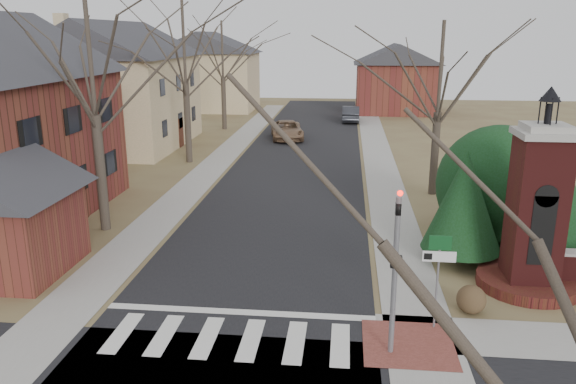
# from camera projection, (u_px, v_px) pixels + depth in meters

# --- Properties ---
(ground) EXTENTS (120.00, 120.00, 0.00)m
(ground) POSITION_uv_depth(u_px,v_px,m) (223.00, 355.00, 14.41)
(ground) COLOR brown
(ground) RESTS_ON ground
(main_street) EXTENTS (8.00, 70.00, 0.01)m
(main_street) POSITION_uv_depth(u_px,v_px,m) (298.00, 164.00, 35.47)
(main_street) COLOR black
(main_street) RESTS_ON ground
(crosswalk_zone) EXTENTS (8.00, 2.20, 0.02)m
(crosswalk_zone) POSITION_uv_depth(u_px,v_px,m) (229.00, 339.00, 15.17)
(crosswalk_zone) COLOR silver
(crosswalk_zone) RESTS_ON ground
(stop_bar) EXTENTS (8.00, 0.35, 0.02)m
(stop_bar) POSITION_uv_depth(u_px,v_px,m) (239.00, 312.00, 16.61)
(stop_bar) COLOR silver
(stop_bar) RESTS_ON ground
(sidewalk_right_main) EXTENTS (2.00, 60.00, 0.02)m
(sidewalk_right_main) POSITION_uv_depth(u_px,v_px,m) (381.00, 166.00, 34.95)
(sidewalk_right_main) COLOR gray
(sidewalk_right_main) RESTS_ON ground
(sidewalk_left) EXTENTS (2.00, 60.00, 0.02)m
(sidewalk_left) POSITION_uv_depth(u_px,v_px,m) (217.00, 162.00, 35.99)
(sidewalk_left) COLOR gray
(sidewalk_left) RESTS_ON ground
(curb_apron) EXTENTS (2.40, 2.40, 0.02)m
(curb_apron) POSITION_uv_depth(u_px,v_px,m) (408.00, 344.00, 14.88)
(curb_apron) COLOR brown
(curb_apron) RESTS_ON ground
(traffic_signal_pole) EXTENTS (0.28, 0.41, 4.50)m
(traffic_signal_pole) POSITION_uv_depth(u_px,v_px,m) (396.00, 260.00, 13.83)
(traffic_signal_pole) COLOR slate
(traffic_signal_pole) RESTS_ON ground
(sign_post) EXTENTS (0.90, 0.07, 2.75)m
(sign_post) POSITION_uv_depth(u_px,v_px,m) (438.00, 263.00, 15.22)
(sign_post) COLOR slate
(sign_post) RESTS_ON ground
(brick_gate_monument) EXTENTS (3.20, 3.20, 6.47)m
(brick_gate_monument) POSITION_uv_depth(u_px,v_px,m) (534.00, 224.00, 17.70)
(brick_gate_monument) COLOR #4F1817
(brick_gate_monument) RESTS_ON ground
(house_stucco_left) EXTENTS (9.80, 12.80, 9.28)m
(house_stucco_left) POSITION_uv_depth(u_px,v_px,m) (117.00, 82.00, 40.35)
(house_stucco_left) COLOR beige
(house_stucco_left) RESTS_ON ground
(garage_left) EXTENTS (4.80, 4.80, 4.29)m
(garage_left) POSITION_uv_depth(u_px,v_px,m) (2.00, 209.00, 18.95)
(garage_left) COLOR brown
(garage_left) RESTS_ON ground
(house_distant_left) EXTENTS (10.80, 8.80, 8.53)m
(house_distant_left) POSITION_uv_depth(u_px,v_px,m) (208.00, 70.00, 60.40)
(house_distant_left) COLOR beige
(house_distant_left) RESTS_ON ground
(house_distant_right) EXTENTS (8.80, 8.80, 7.30)m
(house_distant_right) POSITION_uv_depth(u_px,v_px,m) (396.00, 77.00, 58.56)
(house_distant_right) COLOR brown
(house_distant_right) RESTS_ON ground
(evergreen_near) EXTENTS (2.80, 2.80, 4.10)m
(evergreen_near) POSITION_uv_depth(u_px,v_px,m) (464.00, 200.00, 19.77)
(evergreen_near) COLOR #473D33
(evergreen_near) RESTS_ON ground
(evergreen_mid) EXTENTS (3.40, 3.40, 4.70)m
(evergreen_mid) POSITION_uv_depth(u_px,v_px,m) (551.00, 186.00, 20.50)
(evergreen_mid) COLOR #473D33
(evergreen_mid) RESTS_ON ground
(evergreen_mass) EXTENTS (4.80, 4.80, 4.80)m
(evergreen_mass) POSITION_uv_depth(u_px,v_px,m) (499.00, 181.00, 21.95)
(evergreen_mass) COLOR black
(evergreen_mass) RESTS_ON ground
(bare_tree_0) EXTENTS (8.05, 8.05, 11.15)m
(bare_tree_0) POSITION_uv_depth(u_px,v_px,m) (88.00, 41.00, 21.63)
(bare_tree_0) COLOR #473D33
(bare_tree_0) RESTS_ON ground
(bare_tree_1) EXTENTS (8.40, 8.40, 11.64)m
(bare_tree_1) POSITION_uv_depth(u_px,v_px,m) (183.00, 33.00, 33.99)
(bare_tree_1) COLOR #473D33
(bare_tree_1) RESTS_ON ground
(bare_tree_2) EXTENTS (7.35, 7.35, 10.19)m
(bare_tree_2) POSITION_uv_depth(u_px,v_px,m) (222.00, 45.00, 46.75)
(bare_tree_2) COLOR #473D33
(bare_tree_2) RESTS_ON ground
(bare_tree_3) EXTENTS (7.00, 7.00, 9.70)m
(bare_tree_3) POSITION_uv_depth(u_px,v_px,m) (441.00, 61.00, 27.16)
(bare_tree_3) COLOR #473D33
(bare_tree_3) RESTS_ON ground
(pickup_truck) EXTENTS (3.15, 5.38, 1.41)m
(pickup_truck) POSITION_uv_depth(u_px,v_px,m) (287.00, 130.00, 43.86)
(pickup_truck) COLOR #866549
(pickup_truck) RESTS_ON ground
(distant_car) EXTENTS (1.59, 4.48, 1.47)m
(distant_car) POSITION_uv_depth(u_px,v_px,m) (351.00, 114.00, 52.59)
(distant_car) COLOR #313339
(distant_car) RESTS_ON ground
(dry_shrub_left) EXTENTS (0.86, 0.86, 0.86)m
(dry_shrub_left) POSITION_uv_depth(u_px,v_px,m) (471.00, 299.00, 16.49)
(dry_shrub_left) COLOR #4C3923
(dry_shrub_left) RESTS_ON ground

